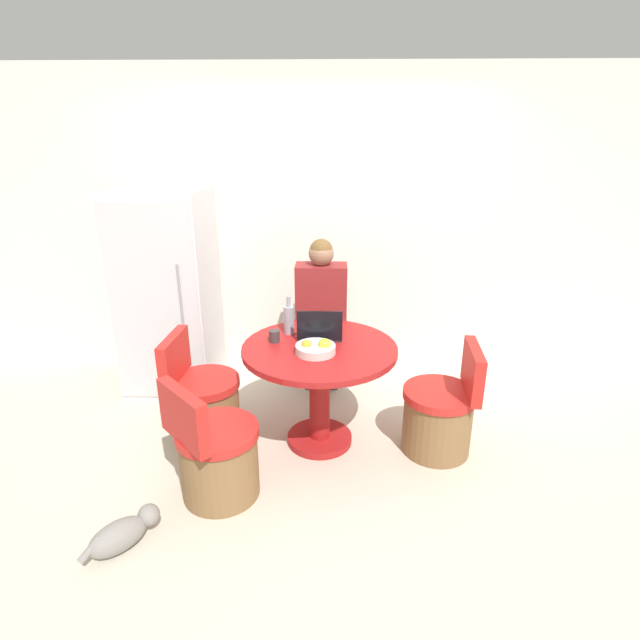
% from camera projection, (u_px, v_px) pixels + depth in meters
% --- Properties ---
extents(ground_plane, '(12.00, 12.00, 0.00)m').
position_uv_depth(ground_plane, '(324.00, 463.00, 3.34)').
color(ground_plane, beige).
extents(wall_back, '(7.00, 0.06, 2.60)m').
position_uv_depth(wall_back, '(328.00, 228.00, 4.30)').
color(wall_back, silver).
rests_on(wall_back, ground_plane).
extents(refrigerator, '(0.72, 0.72, 1.67)m').
position_uv_depth(refrigerator, '(168.00, 293.00, 4.13)').
color(refrigerator, silver).
rests_on(refrigerator, ground_plane).
extents(dining_table, '(1.04, 1.04, 0.74)m').
position_uv_depth(dining_table, '(320.00, 373.00, 3.39)').
color(dining_table, maroon).
rests_on(dining_table, ground_plane).
extents(chair_left_side, '(0.49, 0.49, 0.78)m').
position_uv_depth(chair_left_side, '(204.00, 403.00, 3.55)').
color(chair_left_side, brown).
rests_on(chair_left_side, ground_plane).
extents(chair_near_left_corner, '(0.57, 0.57, 0.78)m').
position_uv_depth(chair_near_left_corner, '(217.00, 457.00, 2.96)').
color(chair_near_left_corner, brown).
rests_on(chair_near_left_corner, ground_plane).
extents(chair_right_side, '(0.50, 0.49, 0.78)m').
position_uv_depth(chair_right_side, '(440.00, 416.00, 3.40)').
color(chair_right_side, brown).
rests_on(chair_right_side, ground_plane).
extents(person_seated, '(0.40, 0.37, 1.32)m').
position_uv_depth(person_seated, '(321.00, 312.00, 4.02)').
color(person_seated, '#2D2D38').
rests_on(person_seated, ground_plane).
extents(laptop, '(0.31, 0.25, 0.22)m').
position_uv_depth(laptop, '(320.00, 331.00, 3.45)').
color(laptop, '#232328').
rests_on(laptop, dining_table).
extents(fruit_bowl, '(0.26, 0.26, 0.10)m').
position_uv_depth(fruit_bowl, '(316.00, 348.00, 3.21)').
color(fruit_bowl, beige).
rests_on(fruit_bowl, dining_table).
extents(coffee_cup, '(0.07, 0.07, 0.08)m').
position_uv_depth(coffee_cup, '(274.00, 336.00, 3.38)').
color(coffee_cup, '#383333').
rests_on(coffee_cup, dining_table).
extents(bottle, '(0.07, 0.07, 0.28)m').
position_uv_depth(bottle, '(289.00, 319.00, 3.50)').
color(bottle, '#9999A3').
rests_on(bottle, dining_table).
extents(cat, '(0.35, 0.36, 0.17)m').
position_uv_depth(cat, '(123.00, 533.00, 2.64)').
color(cat, gray).
rests_on(cat, ground_plane).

